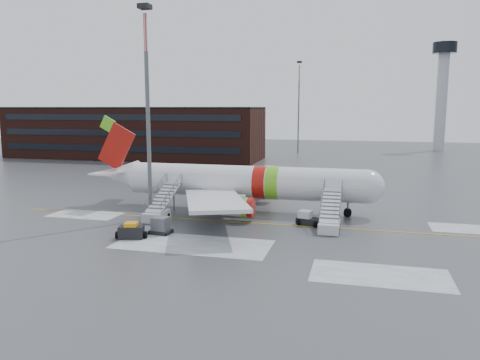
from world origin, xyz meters
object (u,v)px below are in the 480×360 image
(baggage_tractor, at_px, (131,232))
(light_mast_near, at_px, (148,111))
(airliner, at_px, (236,182))
(pushback_tug, at_px, (308,219))
(uld_container, at_px, (161,226))
(airstair_aft, at_px, (159,210))
(airstair_fwd, at_px, (330,220))

(baggage_tractor, xyz_separation_m, light_mast_near, (-1.56, 7.58, 11.18))
(airliner, relative_size, pushback_tug, 12.35)
(uld_container, height_order, light_mast_near, light_mast_near)
(light_mast_near, bearing_deg, pushback_tug, 5.87)
(airstair_aft, xyz_separation_m, pushback_tug, (16.08, 1.68, -0.42))
(airstair_aft, distance_m, uld_container, 6.07)
(baggage_tractor, bearing_deg, pushback_tug, 31.07)
(airliner, distance_m, airstair_fwd, 13.34)
(airliner, xyz_separation_m, light_mast_near, (-8.00, -6.61, 8.40))
(airliner, relative_size, airstair_aft, 4.55)
(airstair_fwd, relative_size, airstair_aft, 1.00)
(airstair_fwd, height_order, baggage_tractor, airstair_fwd)
(airstair_aft, height_order, baggage_tractor, airstair_aft)
(airstair_aft, height_order, uld_container, airstair_aft)
(airstair_fwd, distance_m, baggage_tractor, 19.40)
(airstair_fwd, relative_size, baggage_tractor, 2.51)
(airliner, xyz_separation_m, baggage_tractor, (-6.44, -14.18, -2.77))
(airstair_aft, relative_size, pushback_tug, 2.71)
(airstair_fwd, xyz_separation_m, baggage_tractor, (-17.83, -7.65, -0.42))
(pushback_tug, relative_size, uld_container, 1.33)
(airliner, distance_m, baggage_tractor, 15.82)
(uld_container, distance_m, light_mast_near, 12.80)
(uld_container, relative_size, light_mast_near, 0.09)
(airliner, height_order, baggage_tractor, airliner)
(airstair_fwd, distance_m, pushback_tug, 2.92)
(airstair_aft, distance_m, pushback_tug, 16.17)
(pushback_tug, relative_size, baggage_tractor, 0.93)
(airstair_fwd, xyz_separation_m, light_mast_near, (-19.38, -0.07, 10.76))
(airstair_fwd, height_order, airstair_aft, same)
(uld_container, xyz_separation_m, light_mast_near, (-3.56, 5.40, 11.05))
(airstair_aft, relative_size, light_mast_near, 0.34)
(pushback_tug, distance_m, uld_container, 15.25)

